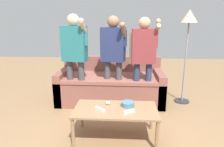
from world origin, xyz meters
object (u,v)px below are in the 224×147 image
at_px(game_remote_wand_near, 129,112).
at_px(couch, 111,85).
at_px(game_remote_nunchuk, 108,103).
at_px(player_right, 143,53).
at_px(coffee_table, 116,112).
at_px(snack_bowl, 128,104).
at_px(player_center, 113,51).
at_px(floor_lamp, 189,26).
at_px(player_left, 75,51).
at_px(game_remote_wand_far, 100,109).

bearing_deg(game_remote_wand_near, couch, 102.68).
distance_m(game_remote_nunchuk, player_right, 1.12).
height_order(coffee_table, game_remote_wand_near, game_remote_wand_near).
height_order(snack_bowl, player_center, player_center).
bearing_deg(player_right, floor_lamp, 24.53).
relative_size(snack_bowl, game_remote_nunchuk, 1.98).
height_order(floor_lamp, player_left, floor_lamp).
bearing_deg(player_left, game_remote_wand_far, -61.43).
relative_size(player_left, player_center, 1.02).
height_order(game_remote_nunchuk, player_center, player_center).
bearing_deg(player_left, player_right, 0.69).
distance_m(floor_lamp, player_left, 2.04).
bearing_deg(coffee_table, couch, 96.63).
relative_size(couch, floor_lamp, 1.15).
bearing_deg(game_remote_wand_far, player_center, 84.59).
xyz_separation_m(floor_lamp, player_left, (-1.96, -0.38, -0.41)).
height_order(player_center, game_remote_wand_near, player_center).
distance_m(coffee_table, player_left, 1.37).
xyz_separation_m(couch, game_remote_wand_near, (0.33, -1.45, 0.13)).
height_order(player_center, game_remote_wand_far, player_center).
relative_size(snack_bowl, floor_lamp, 0.10).
bearing_deg(coffee_table, game_remote_wand_far, -163.74).
bearing_deg(game_remote_wand_far, game_remote_nunchuk, 66.10).
distance_m(player_left, game_remote_wand_near, 1.51).
xyz_separation_m(floor_lamp, player_right, (-0.80, -0.37, -0.44)).
relative_size(coffee_table, player_right, 0.68).
bearing_deg(player_left, snack_bowl, -43.46).
bearing_deg(snack_bowl, player_left, 136.54).
distance_m(player_left, player_center, 0.65).
height_order(coffee_table, game_remote_nunchuk, game_remote_nunchuk).
xyz_separation_m(floor_lamp, player_center, (-1.31, -0.30, -0.43)).
xyz_separation_m(player_right, game_remote_wand_far, (-0.61, -1.02, -0.56)).
bearing_deg(floor_lamp, coffee_table, -132.62).
bearing_deg(couch, player_left, -146.01).
height_order(snack_bowl, floor_lamp, floor_lamp).
height_order(couch, player_left, player_left).
bearing_deg(game_remote_wand_far, game_remote_wand_near, -7.91).
bearing_deg(player_center, coffee_table, -84.89).
bearing_deg(game_remote_wand_far, floor_lamp, 44.34).
xyz_separation_m(snack_bowl, player_center, (-0.25, 0.94, 0.56)).
bearing_deg(couch, game_remote_wand_far, -91.61).
bearing_deg(coffee_table, player_center, 95.11).
distance_m(floor_lamp, player_right, 0.99).
relative_size(couch, game_remote_wand_far, 14.12).
height_order(coffee_table, floor_lamp, floor_lamp).
xyz_separation_m(game_remote_nunchuk, player_left, (-0.63, 0.81, 0.59)).
relative_size(coffee_table, game_remote_wand_far, 7.73).
distance_m(coffee_table, game_remote_wand_near, 0.21).
distance_m(coffee_table, player_right, 1.22).
height_order(game_remote_wand_near, game_remote_wand_far, same).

